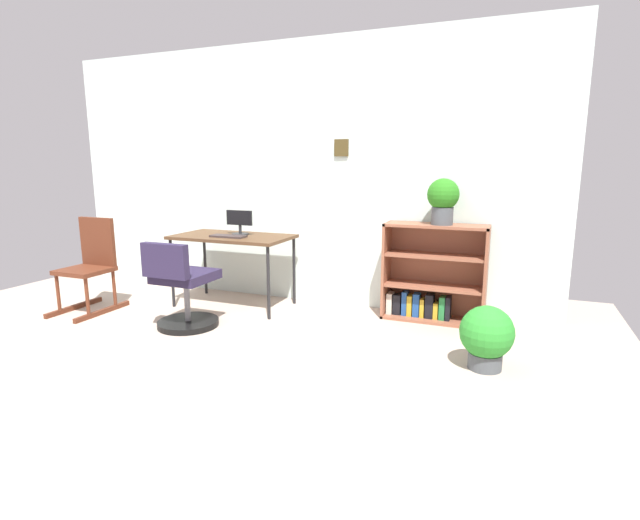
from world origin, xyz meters
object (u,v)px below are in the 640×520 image
at_px(potted_plant_on_shelf, 443,199).
at_px(potted_plant_floor, 487,335).
at_px(desk, 233,241).
at_px(bookshelf_low, 432,277).
at_px(rocking_chair, 91,264).
at_px(keyboard, 228,236).
at_px(office_chair, 183,291).
at_px(monitor, 240,222).

bearing_deg(potted_plant_on_shelf, potted_plant_floor, -63.55).
height_order(desk, bookshelf_low, bookshelf_low).
bearing_deg(desk, rocking_chair, -151.50).
height_order(keyboard, potted_plant_on_shelf, potted_plant_on_shelf).
xyz_separation_m(desk, office_chair, (-0.03, -0.75, -0.32)).
relative_size(desk, keyboard, 3.33).
xyz_separation_m(monitor, office_chair, (-0.08, -0.82, -0.49)).
height_order(keyboard, rocking_chair, rocking_chair).
bearing_deg(keyboard, desk, 103.24).
bearing_deg(rocking_chair, potted_plant_floor, -0.59).
distance_m(bookshelf_low, potted_plant_floor, 1.11).
bearing_deg(bookshelf_low, office_chair, -151.36).
bearing_deg(monitor, potted_plant_floor, -17.48).
distance_m(office_chair, rocking_chair, 1.15).
bearing_deg(potted_plant_floor, office_chair, -178.18).
height_order(desk, monitor, monitor).
relative_size(monitor, bookshelf_low, 0.31).
height_order(monitor, office_chair, monitor).
bearing_deg(bookshelf_low, monitor, -172.99).
xyz_separation_m(rocking_chair, potted_plant_on_shelf, (3.12, 0.88, 0.64)).
height_order(office_chair, rocking_chair, rocking_chair).
distance_m(desk, office_chair, 0.82).
bearing_deg(rocking_chair, keyboard, 23.39).
relative_size(rocking_chair, bookshelf_low, 0.99).
relative_size(potted_plant_on_shelf, potted_plant_floor, 0.89).
height_order(office_chair, potted_plant_floor, office_chair).
distance_m(desk, rocking_chair, 1.35).
distance_m(rocking_chair, potted_plant_on_shelf, 3.31).
relative_size(desk, office_chair, 1.49).
bearing_deg(potted_plant_floor, potted_plant_on_shelf, 116.45).
distance_m(monitor, potted_plant_on_shelf, 1.93).
xyz_separation_m(office_chair, potted_plant_on_shelf, (1.98, 0.99, 0.76)).
bearing_deg(keyboard, rocking_chair, -156.61).
bearing_deg(bookshelf_low, desk, -171.10).
distance_m(monitor, rocking_chair, 1.46).
bearing_deg(office_chair, rocking_chair, 174.27).
height_order(rocking_chair, bookshelf_low, rocking_chair).
height_order(keyboard, office_chair, office_chair).
bearing_deg(desk, potted_plant_floor, -15.68).
height_order(monitor, potted_plant_on_shelf, potted_plant_on_shelf).
xyz_separation_m(keyboard, potted_plant_on_shelf, (1.92, 0.36, 0.38)).
xyz_separation_m(keyboard, potted_plant_floor, (2.38, -0.56, -0.47)).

